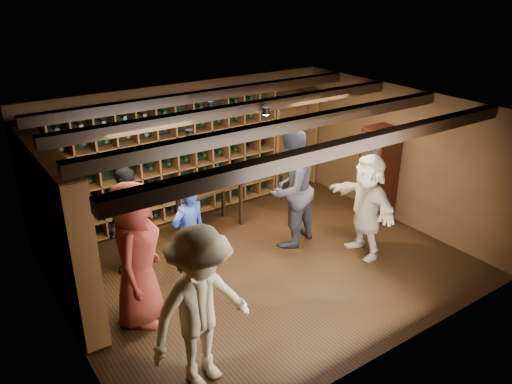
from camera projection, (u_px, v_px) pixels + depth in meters
ground at (264, 265)px, 7.99m from camera, size 6.00×6.00×0.00m
room_shell at (263, 117)px, 7.06m from camera, size 6.00×6.00×6.00m
wine_rack_back at (166, 162)px, 9.02m from camera, size 4.65×0.30×2.20m
wine_rack_left at (57, 228)px, 6.69m from camera, size 0.30×2.65×2.20m
crate_shelf at (294, 116)px, 10.37m from camera, size 1.20×0.32×2.07m
display_cabinet at (378, 176)px, 9.21m from camera, size 0.55×0.50×1.75m
man_blue_shirt at (189, 234)px, 7.29m from camera, size 0.63×0.47×1.58m
man_grey_suit at (291, 189)px, 8.27m from camera, size 1.16×1.02×2.01m
guest_red_floral at (136, 255)px, 6.35m from camera, size 1.09×1.15×1.99m
guest_woman_black at (131, 220)px, 7.52m from camera, size 1.07×0.94×1.73m
guest_khaki at (201, 309)px, 5.34m from camera, size 1.36×0.91×1.96m
guest_beige at (367, 206)px, 8.01m from camera, size 0.78×1.66×1.73m
tasting_table at (210, 191)px, 8.80m from camera, size 1.24×0.78×1.15m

